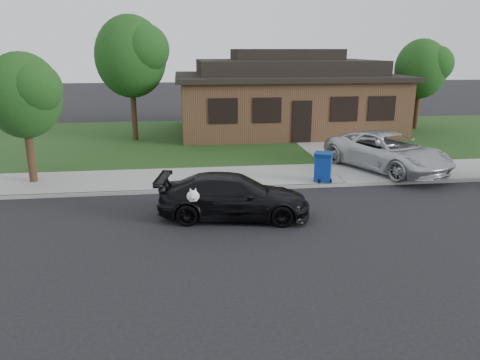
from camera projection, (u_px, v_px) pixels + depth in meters
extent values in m
plane|color=black|center=(261.00, 226.00, 13.05)|extent=(120.00, 120.00, 0.00)
cube|color=gray|center=(238.00, 177.00, 17.81)|extent=(60.00, 3.00, 0.12)
cube|color=gray|center=(244.00, 188.00, 16.38)|extent=(60.00, 0.12, 0.12)
cube|color=#193814|center=(220.00, 139.00, 25.45)|extent=(60.00, 13.00, 0.13)
cube|color=gray|center=(345.00, 147.00, 23.32)|extent=(4.50, 13.00, 0.14)
imported|color=black|center=(234.00, 196.00, 13.58)|extent=(4.64, 2.49, 1.28)
ellipsoid|color=white|center=(193.00, 196.00, 12.61)|extent=(0.34, 0.40, 0.30)
sphere|color=white|center=(193.00, 195.00, 12.36)|extent=(0.26, 0.26, 0.26)
cube|color=white|center=(193.00, 198.00, 12.25)|extent=(0.09, 0.12, 0.07)
sphere|color=black|center=(194.00, 199.00, 12.19)|extent=(0.04, 0.04, 0.04)
cone|color=white|center=(191.00, 190.00, 12.36)|extent=(0.11, 0.11, 0.14)
cone|color=white|center=(196.00, 190.00, 12.38)|extent=(0.11, 0.11, 0.14)
imported|color=silver|center=(387.00, 152.00, 18.43)|extent=(4.35, 5.81, 1.47)
cube|color=#0D3195|center=(323.00, 168.00, 16.99)|extent=(0.76, 0.76, 0.95)
cube|color=navy|center=(324.00, 154.00, 16.85)|extent=(0.83, 0.83, 0.11)
cylinder|color=black|center=(319.00, 181.00, 16.80)|extent=(0.11, 0.16, 0.15)
cylinder|color=black|center=(331.00, 181.00, 16.85)|extent=(0.11, 0.16, 0.15)
cube|color=#422B1C|center=(285.00, 105.00, 27.43)|extent=(12.00, 8.00, 3.00)
cube|color=black|center=(285.00, 76.00, 26.99)|extent=(12.60, 8.60, 0.25)
cube|color=black|center=(285.00, 67.00, 26.85)|extent=(10.00, 6.50, 0.80)
cube|color=black|center=(286.00, 54.00, 26.66)|extent=(6.00, 3.50, 0.60)
cube|color=black|center=(302.00, 122.00, 23.69)|extent=(1.00, 0.06, 2.10)
cube|color=black|center=(223.00, 111.00, 23.04)|extent=(1.30, 0.05, 1.10)
cube|color=black|center=(267.00, 110.00, 23.31)|extent=(1.30, 0.05, 1.10)
cube|color=black|center=(344.00, 109.00, 23.80)|extent=(1.30, 0.05, 1.10)
cube|color=black|center=(382.00, 108.00, 24.05)|extent=(1.30, 0.05, 1.10)
cylinder|color=#332114|center=(134.00, 116.00, 24.54)|extent=(0.28, 0.28, 2.48)
ellipsoid|color=#143811|center=(131.00, 57.00, 23.72)|extent=(3.60, 3.60, 4.14)
sphere|color=#26591E|center=(144.00, 49.00, 23.20)|extent=(2.52, 2.52, 2.52)
cylinder|color=#332114|center=(416.00, 112.00, 28.07)|extent=(0.28, 0.28, 2.03)
ellipsoid|color=#143811|center=(421.00, 69.00, 27.40)|extent=(3.00, 3.00, 3.45)
sphere|color=#26591E|center=(435.00, 64.00, 26.96)|extent=(2.10, 2.10, 2.10)
cylinder|color=#332114|center=(31.00, 157.00, 16.81)|extent=(0.28, 0.28, 1.80)
ellipsoid|color=#143811|center=(23.00, 95.00, 16.22)|extent=(2.60, 2.60, 2.99)
sphere|color=#26591E|center=(35.00, 89.00, 15.84)|extent=(1.82, 1.82, 1.82)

